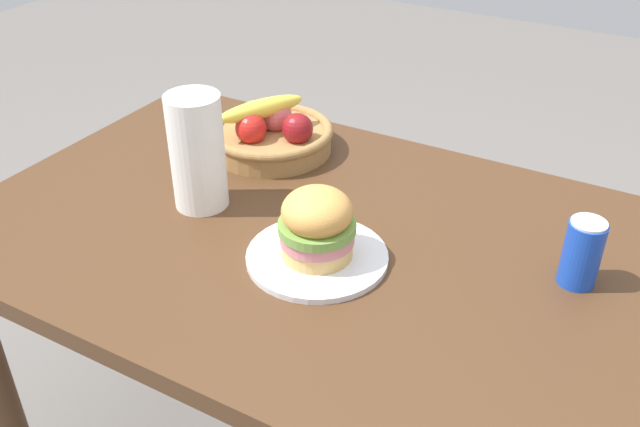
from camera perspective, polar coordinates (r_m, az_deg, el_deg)
The scene contains 6 objects.
dining_table at distance 1.43m, azimuth -0.13°, elevation -4.81°, with size 1.40×0.90×0.75m.
plate at distance 1.29m, azimuth -0.23°, elevation -3.53°, with size 0.26×0.26×0.01m, color white.
sandwich at distance 1.25m, azimuth -0.24°, elevation -0.88°, with size 0.14×0.14×0.13m.
soda_can at distance 1.28m, azimuth 20.55°, elevation -3.01°, with size 0.07×0.07×0.13m.
fruit_basket at distance 1.65m, azimuth -4.04°, elevation 6.60°, with size 0.29×0.29×0.14m.
paper_towel_roll at distance 1.42m, azimuth -9.96°, elevation 4.96°, with size 0.11×0.11×0.24m, color white.
Camera 1 is at (0.56, -0.99, 1.51)m, focal length 39.32 mm.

